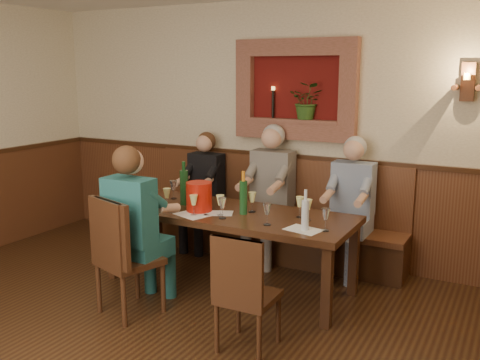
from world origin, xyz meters
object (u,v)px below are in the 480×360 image
Objects in this scene: person_bench_left at (203,202)px; person_chair_front at (138,242)px; dining_table at (228,219)px; bench at (270,228)px; spittoon_bucket at (199,197)px; water_bottle at (305,214)px; chair_near_left at (128,280)px; person_bench_right at (349,219)px; person_bench_mid at (269,205)px; wine_bottle_green_a at (243,197)px; wine_bottle_green_b at (184,187)px; chair_near_right at (247,316)px.

person_bench_left is 1.66m from person_chair_front.
dining_table is 0.80× the size of bench.
water_bottle is at bearing -5.59° from spittoon_bucket.
person_bench_right is (1.39, 1.76, 0.28)m from chair_near_left.
person_bench_mid reaches higher than wine_bottle_green_a.
bench is at bearing 7.25° from person_bench_left.
person_bench_left is 0.96× the size of person_bench_right.
spittoon_bucket is at bearing -105.87° from person_bench_mid.
water_bottle is at bearing -10.22° from wine_bottle_green_b.
bench is 1.22m from wine_bottle_green_b.
dining_table is 1.27m from chair_near_right.
person_chair_front is 4.19× the size of water_bottle.
dining_table is 8.71× the size of spittoon_bucket.
spittoon_bucket reaches higher than chair_near_right.
wine_bottle_green_a reaches higher than bench.
bench reaches higher than chair_near_left.
dining_table is 0.92m from water_bottle.
bench is at bearing 109.26° from chair_near_right.
person_bench_right is 1.12m from water_bottle.
person_bench_left reaches higher than chair_near_left.
wine_bottle_green_b is (-0.26, 0.14, 0.04)m from spittoon_bucket.
person_bench_right is 1.69m from wine_bottle_green_b.
chair_near_right is at bearing -39.09° from wine_bottle_green_b.
chair_near_left is at bearing 176.16° from chair_near_right.
dining_table is 0.35m from spittoon_bucket.
wine_bottle_green_a is at bearing 163.07° from water_bottle.
person_bench_left is (-0.35, 1.76, 0.26)m from chair_near_left.
spittoon_bucket is at bearing -166.32° from wine_bottle_green_a.
person_bench_mid is 3.70× the size of wine_bottle_green_a.
person_bench_mid is at bearing 87.90° from dining_table.
chair_near_right is 0.98m from water_bottle.
wine_bottle_green_a is at bearing -41.14° from person_bench_left.
person_bench_mid is 0.90m from person_bench_right.
wine_bottle_green_a is (0.18, -0.97, 0.59)m from bench.
chair_near_left is 1.81m from person_bench_left.
water_bottle is at bearing -15.19° from dining_table.
bench is 2.90× the size of chair_near_left.
spittoon_bucket is (-0.27, -0.96, 0.27)m from person_bench_mid.
person_bench_mid is at bearing -179.85° from person_bench_right.
person_bench_right is 4.08× the size of water_bottle.
person_bench_mid is at bearing 74.13° from spittoon_bucket.
person_bench_mid reaches higher than person_chair_front.
wine_bottle_green_b is (-1.43, -0.83, 0.35)m from person_bench_right.
wine_bottle_green_b is at bearing 178.62° from dining_table.
person_bench_mid is (0.03, -0.11, 0.29)m from bench.
person_bench_mid is at bearing -0.28° from person_bench_left.
person_bench_right is 3.52× the size of wine_bottle_green_a.
chair_near_left is 1.14× the size of chair_near_right.
wine_bottle_green_a is 1.16× the size of water_bottle.
wine_bottle_green_a is (-0.75, -0.86, 0.33)m from person_bench_right.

